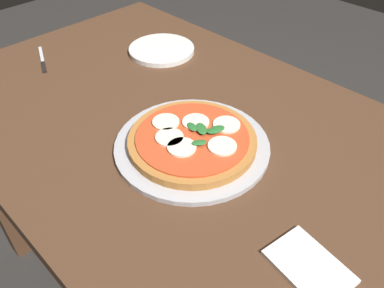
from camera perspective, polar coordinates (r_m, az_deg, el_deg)
ground_plane at (r=1.53m, az=-1.92°, el=-19.80°), size 6.00×6.00×0.00m
dining_table at (r=1.01m, az=-2.73°, el=-1.33°), size 1.27×0.83×0.77m
serving_tray at (r=0.85m, az=-0.00°, el=-0.20°), size 0.34×0.34×0.01m
pizza at (r=0.84m, az=0.06°, el=0.68°), size 0.28×0.28×0.03m
plate_white at (r=1.22m, az=-4.48°, el=13.65°), size 0.20×0.20×0.01m
napkin at (r=0.68m, az=16.83°, el=-16.86°), size 0.14×0.11×0.01m
knife at (r=1.24m, az=-21.06°, el=11.14°), size 0.16×0.08×0.01m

